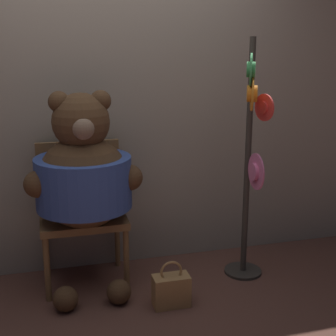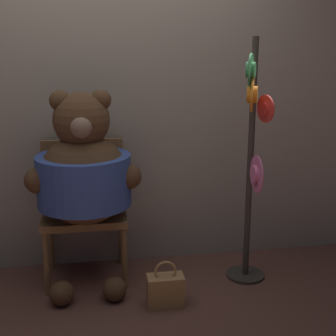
# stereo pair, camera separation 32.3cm
# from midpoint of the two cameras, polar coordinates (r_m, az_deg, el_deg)

# --- Properties ---
(ground_plane) EXTENTS (14.00, 14.00, 0.00)m
(ground_plane) POSITION_cam_midpoint_polar(r_m,az_deg,el_deg) (3.27, -9.18, -16.18)
(ground_plane) COLOR brown
(wall_back) EXTENTS (8.00, 0.10, 2.34)m
(wall_back) POSITION_cam_midpoint_polar(r_m,az_deg,el_deg) (3.53, -11.16, 6.34)
(wall_back) COLOR gray
(wall_back) RESTS_ON ground_plane
(chair) EXTENTS (0.59, 0.46, 1.00)m
(chair) POSITION_cam_midpoint_polar(r_m,az_deg,el_deg) (3.44, -13.16, -4.48)
(chair) COLOR brown
(chair) RESTS_ON ground_plane
(teddy_bear) EXTENTS (0.78, 0.69, 1.39)m
(teddy_bear) POSITION_cam_midpoint_polar(r_m,az_deg,el_deg) (3.21, -13.11, -1.03)
(teddy_bear) COLOR #4C331E
(teddy_bear) RESTS_ON ground_plane
(hat_display_rack) EXTENTS (0.28, 0.42, 1.73)m
(hat_display_rack) POSITION_cam_midpoint_polar(r_m,az_deg,el_deg) (3.27, 7.24, 0.89)
(hat_display_rack) COLOR #332D28
(hat_display_rack) RESTS_ON ground_plane
(handbag_on_ground) EXTENTS (0.24, 0.13, 0.32)m
(handbag_on_ground) POSITION_cam_midpoint_polar(r_m,az_deg,el_deg) (3.17, -2.63, -14.68)
(handbag_on_ground) COLOR #A87A47
(handbag_on_ground) RESTS_ON ground_plane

